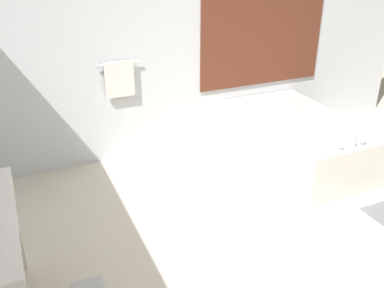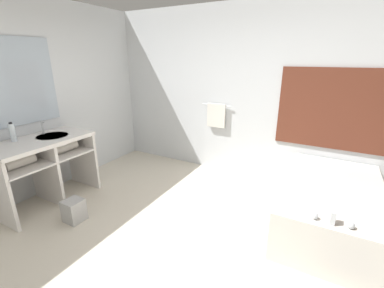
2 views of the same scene
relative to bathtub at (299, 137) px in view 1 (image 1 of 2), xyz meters
name	(u,v)px [view 1 (image 1 of 2)]	position (x,y,z in m)	size (l,w,h in m)	color
ground_plane	(235,264)	(-1.54, -1.29, -0.29)	(16.00, 16.00, 0.00)	beige
wall_back_with_blinds	(147,42)	(-1.49, 0.94, 1.05)	(7.40, 0.13, 2.70)	silver
bathtub	(299,137)	(0.00, 0.00, 0.00)	(1.01, 1.80, 0.66)	silver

